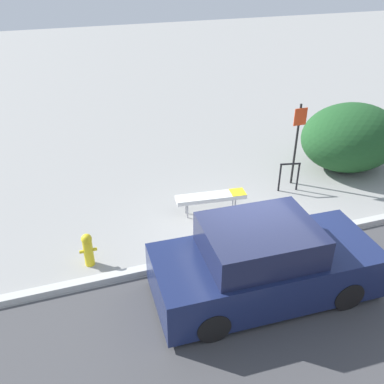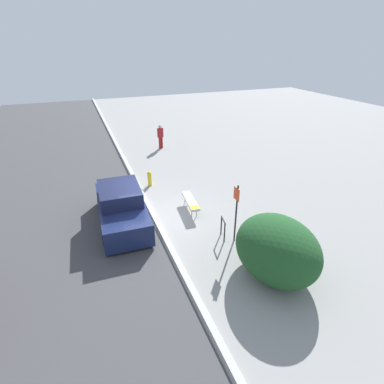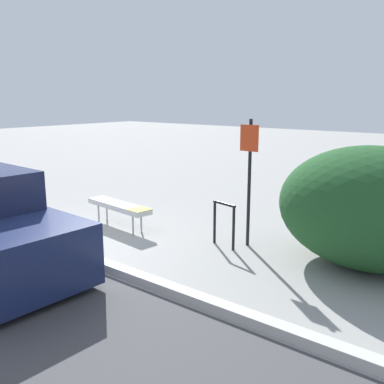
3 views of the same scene
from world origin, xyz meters
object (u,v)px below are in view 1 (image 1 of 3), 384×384
Objects in this scene: bench at (211,197)px; bike_rack at (289,174)px; fire_hydrant at (88,249)px; parked_car_near at (264,264)px; sign_post at (297,137)px.

bike_rack is (2.37, 0.38, 0.05)m from bench.
parked_car_near is at bearing -31.90° from fire_hydrant.
fire_hydrant is 0.18× the size of parked_car_near.
sign_post reaches higher than bike_rack.
bike_rack is at bearing 15.34° from bench.
fire_hydrant is (-3.11, -1.05, -0.04)m from bench.
bench is 2.31× the size of fire_hydrant.
fire_hydrant is at bearing 150.14° from parked_car_near.
parked_car_near is (-0.08, -2.94, 0.24)m from bench.
bike_rack reaches higher than fire_hydrant.
bike_rack is 0.19× the size of parked_car_near.
bike_rack is at bearing 55.62° from parked_car_near.
sign_post reaches higher than bench.
bench is 2.40m from bike_rack.
bike_rack is 1.08× the size of fire_hydrant.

